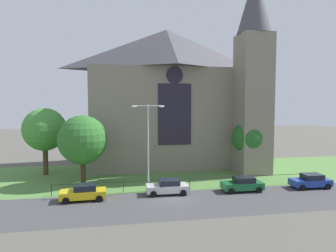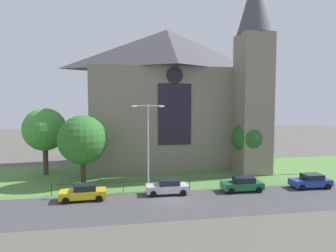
% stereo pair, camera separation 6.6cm
% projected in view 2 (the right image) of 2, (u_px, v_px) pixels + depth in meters
% --- Properties ---
extents(ground, '(160.00, 160.00, 0.00)m').
position_uv_depth(ground, '(158.00, 174.00, 39.54)').
color(ground, '#56544C').
extents(road_asphalt, '(120.00, 8.00, 0.01)m').
position_uv_depth(road_asphalt, '(178.00, 204.00, 27.76)').
color(road_asphalt, '#424244').
rests_on(road_asphalt, ground).
extents(grass_verge, '(120.00, 20.00, 0.01)m').
position_uv_depth(grass_verge, '(161.00, 178.00, 37.57)').
color(grass_verge, '#517F3D').
rests_on(grass_verge, ground).
extents(church_building, '(23.20, 16.20, 26.00)m').
position_uv_depth(church_building, '(173.00, 96.00, 45.24)').
color(church_building, gray).
rests_on(church_building, ground).
extents(iron_railing, '(28.12, 0.07, 1.13)m').
position_uv_depth(iron_railing, '(190.00, 180.00, 32.50)').
color(iron_railing, black).
rests_on(iron_railing, ground).
extents(tree_left_near, '(5.54, 5.54, 7.80)m').
position_uv_depth(tree_left_near, '(83.00, 140.00, 34.49)').
color(tree_left_near, '#423021').
rests_on(tree_left_near, ground).
extents(tree_left_far, '(5.44, 5.44, 8.55)m').
position_uv_depth(tree_left_far, '(45.00, 130.00, 38.83)').
color(tree_left_far, '#4C3823').
rests_on(tree_left_far, ground).
extents(tree_right_near, '(4.22, 4.22, 6.81)m').
position_uv_depth(tree_right_near, '(248.00, 138.00, 39.63)').
color(tree_right_near, brown).
rests_on(tree_right_near, ground).
extents(streetlamp_near, '(3.37, 0.26, 9.06)m').
position_uv_depth(streetlamp_near, '(148.00, 137.00, 31.28)').
color(streetlamp_near, '#B2B2B7').
rests_on(streetlamp_near, ground).
extents(parked_car_yellow, '(4.27, 2.15, 1.51)m').
position_uv_depth(parked_car_yellow, '(84.00, 192.00, 28.73)').
color(parked_car_yellow, gold).
rests_on(parked_car_yellow, ground).
extents(parked_car_silver, '(4.25, 2.13, 1.51)m').
position_uv_depth(parked_car_silver, '(168.00, 187.00, 30.67)').
color(parked_car_silver, '#B7B7BC').
rests_on(parked_car_silver, ground).
extents(parked_car_green, '(4.25, 2.12, 1.51)m').
position_uv_depth(parked_car_green, '(242.00, 184.00, 31.71)').
color(parked_car_green, '#196033').
rests_on(parked_car_green, ground).
extents(parked_car_blue, '(4.25, 2.13, 1.51)m').
position_uv_depth(parked_car_blue, '(311.00, 181.00, 32.96)').
color(parked_car_blue, '#1E3899').
rests_on(parked_car_blue, ground).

